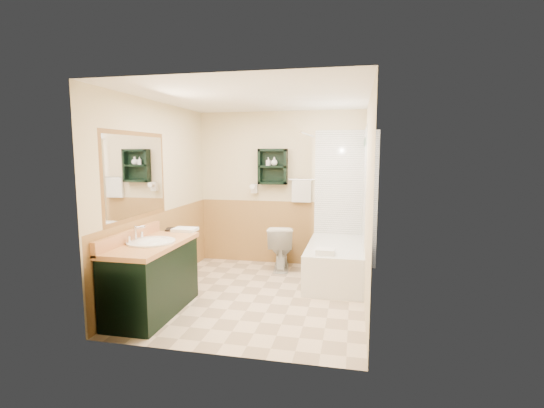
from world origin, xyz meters
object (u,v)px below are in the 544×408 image
at_px(bathtub, 336,262).
at_px(soap_bottle_a, 268,164).
at_px(wall_shelf, 273,167).
at_px(hair_dryer, 254,189).
at_px(toilet, 281,247).
at_px(vanity_book, 166,222).
at_px(soap_bottle_b, 274,162).
at_px(vanity, 152,278).

distance_m(bathtub, soap_bottle_a, 1.84).
xyz_separation_m(wall_shelf, hair_dryer, (-0.30, 0.02, -0.35)).
bearing_deg(soap_bottle_a, wall_shelf, 4.34).
xyz_separation_m(wall_shelf, toilet, (0.18, -0.24, -1.22)).
relative_size(wall_shelf, toilet, 0.81).
bearing_deg(toilet, vanity_book, 37.69).
xyz_separation_m(bathtub, soap_bottle_b, (-1.00, 0.63, 1.36)).
bearing_deg(soap_bottle_a, soap_bottle_b, 0.00).
xyz_separation_m(vanity, toilet, (1.07, 1.94, -0.06)).
bearing_deg(soap_bottle_b, soap_bottle_a, 180.00).
xyz_separation_m(vanity, soap_bottle_a, (0.83, 2.17, 1.20)).
bearing_deg(soap_bottle_b, vanity_book, -125.91).
height_order(vanity, soap_bottle_a, soap_bottle_a).
bearing_deg(soap_bottle_a, vanity_book, -123.55).
bearing_deg(vanity_book, hair_dryer, 45.63).
height_order(soap_bottle_a, soap_bottle_b, soap_bottle_b).
relative_size(hair_dryer, soap_bottle_b, 1.83).
bearing_deg(wall_shelf, toilet, -53.31).
height_order(hair_dryer, toilet, hair_dryer).
bearing_deg(soap_bottle_b, bathtub, -32.06).
height_order(wall_shelf, bathtub, wall_shelf).
distance_m(vanity_book, soap_bottle_a, 1.93).
xyz_separation_m(wall_shelf, vanity_book, (-1.06, -1.50, -0.65)).
height_order(bathtub, soap_bottle_a, soap_bottle_a).
bearing_deg(toilet, soap_bottle_a, -51.76).
relative_size(vanity_book, soap_bottle_b, 1.59).
height_order(hair_dryer, soap_bottle_b, soap_bottle_b).
relative_size(toilet, vanity_book, 3.29).
bearing_deg(bathtub, toilet, 155.08).
height_order(wall_shelf, vanity, wall_shelf).
bearing_deg(vanity, bathtub, 38.78).
distance_m(vanity_book, soap_bottle_b, 1.99).
height_order(wall_shelf, hair_dryer, wall_shelf).
distance_m(bathtub, toilet, 0.94).
height_order(vanity_book, soap_bottle_a, soap_bottle_a).
bearing_deg(soap_bottle_a, hair_dryer, 172.70).
xyz_separation_m(bathtub, toilet, (-0.85, 0.39, 0.08)).
bearing_deg(vanity, wall_shelf, 67.62).
height_order(vanity_book, soap_bottle_b, soap_bottle_b).
bearing_deg(soap_bottle_a, toilet, -43.72).
bearing_deg(bathtub, wall_shelf, 148.39).
height_order(bathtub, soap_bottle_b, soap_bottle_b).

